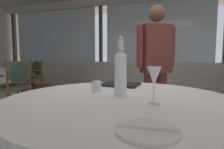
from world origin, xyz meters
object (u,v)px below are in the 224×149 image
at_px(water_tumbler, 96,86).
at_px(dining_chair_1_2, 33,75).
at_px(side_plate, 147,130).
at_px(wine_glass, 154,77).
at_px(dining_chair_1_1, 15,82).
at_px(diner_person_0, 156,62).
at_px(water_bottle, 121,71).
at_px(menu_book, 121,84).

relative_size(water_tumbler, dining_chair_1_2, 0.08).
xyz_separation_m(side_plate, wine_glass, (-0.02, 0.37, 0.13)).
xyz_separation_m(wine_glass, dining_chair_1_1, (-2.60, 1.67, -0.35)).
distance_m(dining_chair_1_2, diner_person_0, 3.61).
height_order(wine_glass, dining_chair_1_1, wine_glass).
distance_m(side_plate, dining_chair_1_2, 4.79).
bearing_deg(wine_glass, water_bottle, 144.44).
xyz_separation_m(side_plate, dining_chair_1_1, (-2.62, 2.03, -0.22)).
xyz_separation_m(water_tumbler, menu_book, (0.08, 0.32, -0.03)).
height_order(side_plate, dining_chair_1_1, dining_chair_1_1).
height_order(water_tumbler, menu_book, water_tumbler).
bearing_deg(side_plate, dining_chair_1_1, 142.15).
distance_m(dining_chair_1_1, diner_person_0, 2.51).
height_order(menu_book, dining_chair_1_1, dining_chair_1_1).
height_order(wine_glass, dining_chair_1_2, wine_glass).
relative_size(wine_glass, water_tumbler, 2.61).
relative_size(water_bottle, dining_chair_1_2, 0.40).
distance_m(side_plate, wine_glass, 0.39).
bearing_deg(side_plate, diner_person_0, 94.28).
height_order(wine_glass, menu_book, wine_glass).
bearing_deg(dining_chair_1_2, menu_book, 65.99).
relative_size(menu_book, dining_chair_1_2, 0.32).
distance_m(water_tumbler, dining_chair_1_1, 2.63).
xyz_separation_m(water_bottle, wine_glass, (0.22, -0.16, -0.01)).
relative_size(water_bottle, wine_glass, 1.89).
distance_m(water_bottle, dining_chair_1_1, 2.84).
bearing_deg(water_tumbler, wine_glass, -28.86).
xyz_separation_m(water_bottle, menu_book, (-0.11, 0.39, -0.14)).
bearing_deg(diner_person_0, water_bottle, -38.70).
height_order(side_plate, wine_glass, wine_glass).
bearing_deg(dining_chair_1_2, water_tumbler, 61.73).
height_order(menu_book, diner_person_0, diner_person_0).
distance_m(water_tumbler, dining_chair_1_2, 4.07).
xyz_separation_m(dining_chair_1_2, diner_person_0, (3.25, -1.52, 0.40)).
xyz_separation_m(water_bottle, diner_person_0, (0.10, 1.32, 0.02)).
relative_size(water_tumbler, diner_person_0, 0.05).
bearing_deg(wine_glass, diner_person_0, 94.70).
bearing_deg(dining_chair_1_1, menu_book, 168.62).
distance_m(menu_book, diner_person_0, 0.97).
height_order(water_bottle, dining_chair_1_2, water_bottle).
xyz_separation_m(side_plate, water_tumbler, (-0.43, 0.59, 0.03)).
relative_size(water_bottle, water_tumbler, 4.94).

